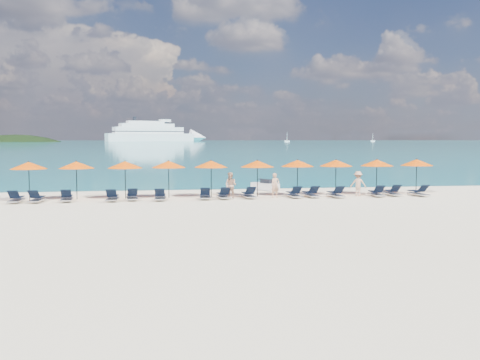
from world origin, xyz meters
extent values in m
plane|color=beige|center=(0.00, 0.00, 0.00)|extent=(1400.00, 1400.00, 0.00)
cube|color=#1FA9B2|center=(0.00, 660.00, 0.01)|extent=(1600.00, 1300.00, 0.01)
ellipsoid|color=black|center=(-150.00, 560.00, -35.00)|extent=(162.00, 126.00, 85.50)
cube|color=white|center=(-12.39, 619.98, 4.72)|extent=(104.43, 50.44, 9.43)
cone|color=white|center=(46.71, 639.50, 4.72)|extent=(26.21, 26.21, 20.75)
cube|color=white|center=(-14.19, 619.39, 13.20)|extent=(83.84, 41.25, 7.55)
cube|color=white|center=(-15.98, 618.80, 18.86)|extent=(65.51, 33.60, 4.72)
cube|color=white|center=(-17.77, 618.21, 22.64)|extent=(44.92, 24.41, 3.30)
cube|color=black|center=(-14.19, 619.39, 11.79)|extent=(84.88, 41.75, 0.85)
cube|color=black|center=(-14.19, 619.39, 15.09)|extent=(82.79, 40.74, 0.85)
cylinder|color=black|center=(-30.13, 614.13, 26.41)|extent=(4.15, 4.15, 5.19)
cube|color=white|center=(126.65, 504.37, 0.71)|extent=(5.34, 1.78, 1.42)
cylinder|color=white|center=(126.65, 504.37, 5.34)|extent=(0.32, 0.32, 8.89)
cube|color=white|center=(244.51, 566.14, 0.69)|extent=(5.20, 1.73, 1.39)
cylinder|color=white|center=(244.51, 566.14, 5.20)|extent=(0.31, 0.31, 8.67)
cube|color=silver|center=(2.68, 8.97, 0.26)|extent=(1.79, 2.20, 0.48)
cube|color=black|center=(2.77, 8.82, 0.61)|extent=(0.84, 0.98, 0.31)
cylinder|color=black|center=(2.40, 9.42, 0.75)|extent=(0.44, 0.30, 0.05)
imported|color=tan|center=(2.33, 4.22, 0.75)|extent=(0.62, 0.49, 1.49)
imported|color=tan|center=(-0.35, 4.35, 0.78)|extent=(0.87, 0.81, 1.56)
imported|color=tan|center=(7.61, 4.35, 0.78)|extent=(1.09, 0.71, 1.55)
cylinder|color=black|center=(-11.98, 5.14, 1.10)|extent=(0.05, 0.05, 2.20)
cone|color=#E84E03|center=(-11.98, 5.14, 2.02)|extent=(2.10, 2.10, 0.42)
sphere|color=black|center=(-11.98, 5.14, 2.24)|extent=(0.08, 0.08, 0.08)
cylinder|color=black|center=(-9.36, 5.33, 1.10)|extent=(0.05, 0.05, 2.20)
cone|color=#E84E03|center=(-9.36, 5.33, 2.02)|extent=(2.10, 2.10, 0.42)
sphere|color=black|center=(-9.36, 5.33, 2.24)|extent=(0.08, 0.08, 0.08)
cylinder|color=black|center=(-6.55, 5.21, 1.10)|extent=(0.05, 0.05, 2.20)
cone|color=#E84E03|center=(-6.55, 5.21, 2.02)|extent=(2.10, 2.10, 0.42)
sphere|color=black|center=(-6.55, 5.21, 2.24)|extent=(0.08, 0.08, 0.08)
cylinder|color=black|center=(-3.99, 5.37, 1.10)|extent=(0.05, 0.05, 2.20)
cone|color=#E84E03|center=(-3.99, 5.37, 2.02)|extent=(2.10, 2.10, 0.42)
sphere|color=black|center=(-3.99, 5.37, 2.24)|extent=(0.08, 0.08, 0.08)
cylinder|color=black|center=(-1.42, 5.27, 1.10)|extent=(0.05, 0.05, 2.20)
cone|color=#E84E03|center=(-1.42, 5.27, 2.02)|extent=(2.10, 2.10, 0.42)
sphere|color=black|center=(-1.42, 5.27, 2.24)|extent=(0.08, 0.08, 0.08)
cylinder|color=black|center=(1.42, 5.15, 1.10)|extent=(0.05, 0.05, 2.20)
cone|color=#E84E03|center=(1.42, 5.15, 2.02)|extent=(2.10, 2.10, 0.42)
sphere|color=black|center=(1.42, 5.15, 2.24)|extent=(0.08, 0.08, 0.08)
cylinder|color=black|center=(4.01, 5.37, 1.10)|extent=(0.05, 0.05, 2.20)
cone|color=#E84E03|center=(4.01, 5.37, 2.02)|extent=(2.10, 2.10, 0.42)
sphere|color=black|center=(4.01, 5.37, 2.24)|extent=(0.08, 0.08, 0.08)
cylinder|color=black|center=(6.51, 5.34, 1.10)|extent=(0.05, 0.05, 2.20)
cone|color=#E84E03|center=(6.51, 5.34, 2.02)|extent=(2.10, 2.10, 0.42)
sphere|color=black|center=(6.51, 5.34, 2.24)|extent=(0.08, 0.08, 0.08)
cylinder|color=black|center=(9.20, 5.27, 1.10)|extent=(0.05, 0.05, 2.20)
cone|color=#E84E03|center=(9.20, 5.27, 2.02)|extent=(2.10, 2.10, 0.42)
sphere|color=black|center=(9.20, 5.27, 2.24)|extent=(0.08, 0.08, 0.08)
cylinder|color=black|center=(11.95, 5.33, 1.10)|extent=(0.05, 0.05, 2.20)
cone|color=#E84E03|center=(11.95, 5.33, 2.02)|extent=(2.10, 2.10, 0.42)
sphere|color=black|center=(11.95, 5.33, 2.24)|extent=(0.08, 0.08, 0.08)
cube|color=silver|center=(-12.43, 3.98, 0.14)|extent=(0.64, 1.71, 0.06)
cube|color=black|center=(-12.43, 4.23, 0.30)|extent=(0.56, 1.11, 0.04)
cube|color=black|center=(-12.42, 3.43, 0.55)|extent=(0.56, 0.54, 0.43)
cube|color=silver|center=(-11.32, 3.95, 0.14)|extent=(0.73, 1.74, 0.06)
cube|color=black|center=(-11.31, 4.20, 0.30)|extent=(0.62, 1.13, 0.04)
cube|color=black|center=(-11.36, 3.40, 0.55)|extent=(0.58, 0.57, 0.43)
cube|color=silver|center=(-9.74, 4.10, 0.14)|extent=(0.78, 1.75, 0.06)
cube|color=black|center=(-9.76, 4.35, 0.30)|extent=(0.65, 1.15, 0.04)
cube|color=black|center=(-9.69, 3.56, 0.55)|extent=(0.60, 0.59, 0.43)
cube|color=silver|center=(-7.20, 3.90, 0.14)|extent=(0.67, 1.72, 0.06)
cube|color=black|center=(-7.20, 4.15, 0.30)|extent=(0.58, 1.11, 0.04)
cube|color=black|center=(-7.22, 3.35, 0.55)|extent=(0.56, 0.55, 0.43)
cube|color=silver|center=(-6.12, 4.20, 0.14)|extent=(0.78, 1.75, 0.06)
cube|color=black|center=(-6.14, 4.45, 0.30)|extent=(0.66, 1.15, 0.04)
cube|color=black|center=(-6.07, 3.65, 0.55)|extent=(0.60, 0.59, 0.43)
cube|color=silver|center=(-4.52, 3.89, 0.14)|extent=(0.71, 1.73, 0.06)
cube|color=black|center=(-4.50, 4.14, 0.30)|extent=(0.61, 1.13, 0.04)
cube|color=black|center=(-4.55, 3.34, 0.55)|extent=(0.58, 0.57, 0.43)
cube|color=silver|center=(-1.91, 4.07, 0.14)|extent=(0.75, 1.74, 0.06)
cube|color=black|center=(-1.89, 4.32, 0.30)|extent=(0.63, 1.14, 0.04)
cube|color=black|center=(-1.95, 3.52, 0.55)|extent=(0.59, 0.58, 0.43)
cube|color=silver|center=(-0.82, 4.14, 0.14)|extent=(0.73, 1.74, 0.06)
cube|color=black|center=(-0.84, 4.39, 0.30)|extent=(0.62, 1.13, 0.04)
cube|color=black|center=(-0.79, 3.60, 0.55)|extent=(0.58, 0.57, 0.43)
cube|color=silver|center=(0.71, 4.22, 0.14)|extent=(0.72, 1.74, 0.06)
cube|color=black|center=(0.69, 4.47, 0.30)|extent=(0.62, 1.13, 0.04)
cube|color=black|center=(0.74, 3.67, 0.55)|extent=(0.58, 0.57, 0.43)
cube|color=silver|center=(3.45, 4.09, 0.14)|extent=(0.71, 1.73, 0.06)
cube|color=black|center=(3.44, 4.34, 0.30)|extent=(0.61, 1.13, 0.04)
cube|color=black|center=(3.48, 3.54, 0.55)|extent=(0.58, 0.57, 0.43)
cube|color=silver|center=(4.51, 4.12, 0.14)|extent=(0.79, 1.75, 0.06)
cube|color=black|center=(4.48, 4.37, 0.30)|extent=(0.66, 1.15, 0.04)
cube|color=black|center=(4.56, 3.57, 0.55)|extent=(0.60, 0.59, 0.43)
cube|color=silver|center=(5.98, 3.83, 0.14)|extent=(0.73, 1.74, 0.06)
cube|color=black|center=(5.96, 4.08, 0.30)|extent=(0.62, 1.13, 0.04)
cube|color=black|center=(6.01, 3.28, 0.55)|extent=(0.58, 0.57, 0.43)
cube|color=silver|center=(8.63, 3.94, 0.14)|extent=(0.75, 1.74, 0.06)
cube|color=black|center=(8.65, 4.19, 0.30)|extent=(0.63, 1.14, 0.04)
cube|color=black|center=(8.59, 3.39, 0.55)|extent=(0.59, 0.58, 0.43)
cube|color=silver|center=(9.76, 4.20, 0.14)|extent=(0.63, 1.70, 0.06)
cube|color=black|center=(9.76, 4.45, 0.30)|extent=(0.56, 1.10, 0.04)
cube|color=black|center=(9.77, 3.65, 0.55)|extent=(0.55, 0.54, 0.43)
cube|color=silver|center=(11.34, 3.82, 0.14)|extent=(0.77, 1.75, 0.06)
cube|color=black|center=(11.31, 4.07, 0.30)|extent=(0.65, 1.15, 0.04)
cube|color=black|center=(11.39, 3.28, 0.55)|extent=(0.60, 0.58, 0.43)
camera|label=1|loc=(-4.68, -27.04, 3.57)|focal=40.00mm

